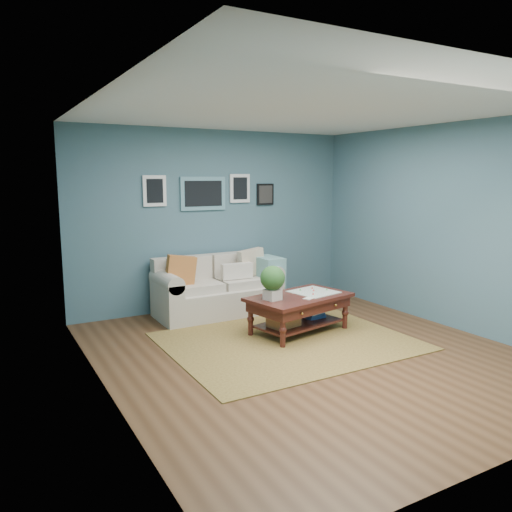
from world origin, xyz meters
TOP-DOWN VIEW (x-y plane):
  - room_shell at (-0.00, 0.06)m, footprint 5.00×5.02m
  - area_rug at (0.01, 0.45)m, footprint 2.87×2.30m
  - loveseat at (-0.13, 2.02)m, footprint 1.84×0.84m
  - coffee_table at (0.27, 0.69)m, footprint 1.44×1.01m

SIDE VIEW (x-z plane):
  - area_rug at x=0.01m, z-range 0.00..0.01m
  - loveseat at x=-0.13m, z-range -0.09..0.86m
  - coffee_table at x=0.27m, z-range -0.05..0.87m
  - room_shell at x=0.00m, z-range 0.01..2.71m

